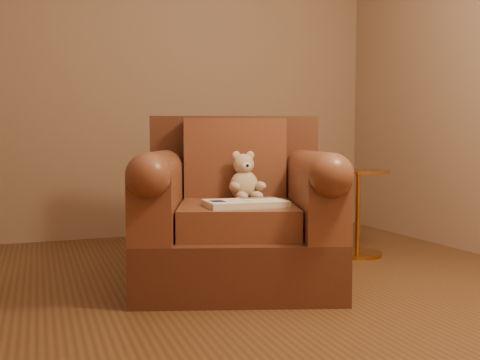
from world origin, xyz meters
name	(u,v)px	position (x,y,z in m)	size (l,w,h in m)	color
floor	(232,299)	(0.00, 0.00, 0.00)	(4.00, 4.00, 0.00)	brown
armchair	(236,216)	(0.15, 0.34, 0.37)	(1.33, 1.29, 0.96)	#52291B
teddy_bear	(245,181)	(0.22, 0.40, 0.57)	(0.21, 0.24, 0.29)	#C9AA8C
guidebook	(245,203)	(0.10, 0.09, 0.47)	(0.42, 0.27, 0.03)	beige
side_table	(358,210)	(1.17, 0.67, 0.32)	(0.43, 0.43, 0.60)	#BD7F34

